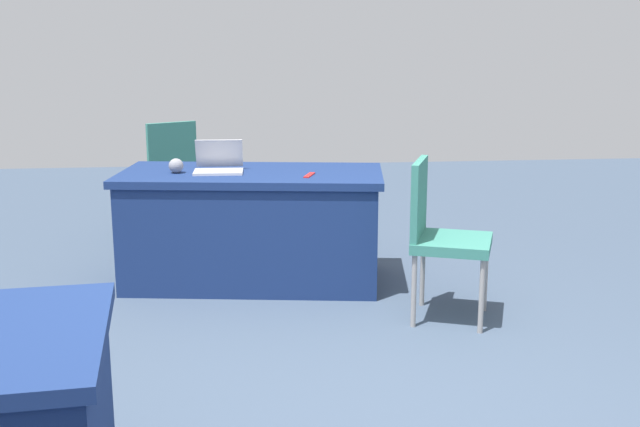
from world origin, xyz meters
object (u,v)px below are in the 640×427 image
(chair_tucked_left, at_px, (167,170))
(scissors_red, at_px, (309,175))
(chair_tucked_right, at_px, (440,230))
(yarn_ball, at_px, (176,166))
(laptop_silver, at_px, (219,166))
(table_foreground, at_px, (252,227))

(chair_tucked_left, distance_m, scissors_red, 1.89)
(chair_tucked_left, distance_m, chair_tucked_right, 2.80)
(yarn_ball, bearing_deg, scissors_red, 167.35)
(chair_tucked_left, bearing_deg, laptop_silver, -98.82)
(chair_tucked_right, relative_size, yarn_ball, 9.76)
(yarn_ball, bearing_deg, chair_tucked_right, 152.28)
(chair_tucked_right, height_order, yarn_ball, chair_tucked_right)
(laptop_silver, distance_m, scissors_red, 0.62)
(table_foreground, bearing_deg, chair_tucked_right, 142.46)
(scissors_red, bearing_deg, chair_tucked_left, -127.28)
(scissors_red, bearing_deg, table_foreground, -99.15)
(laptop_silver, distance_m, yarn_ball, 0.28)
(table_foreground, relative_size, yarn_ball, 19.00)
(table_foreground, height_order, chair_tucked_left, chair_tucked_left)
(chair_tucked_right, bearing_deg, table_foreground, -106.70)
(chair_tucked_left, xyz_separation_m, yarn_ball, (-0.19, 1.36, 0.25))
(laptop_silver, bearing_deg, chair_tucked_right, 148.92)
(table_foreground, xyz_separation_m, chair_tucked_right, (-1.07, 0.83, 0.15))
(chair_tucked_right, distance_m, yarn_ball, 1.79)
(laptop_silver, relative_size, scissors_red, 1.82)
(yarn_ball, height_order, scissors_red, yarn_ball)
(table_foreground, distance_m, chair_tucked_left, 1.53)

